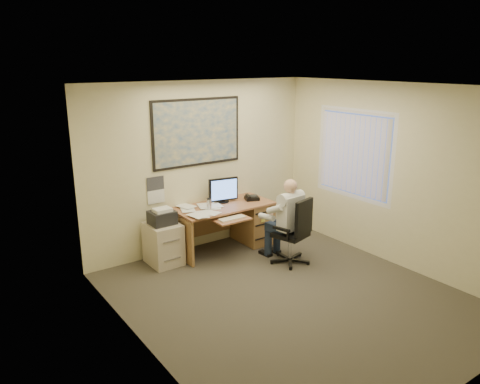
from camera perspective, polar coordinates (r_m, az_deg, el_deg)
room_shell at (r=5.79m, az=6.61°, el=-0.82°), size 4.00×4.50×2.70m
desk at (r=7.79m, az=-0.06°, el=-3.28°), size 1.60×0.97×1.15m
world_map at (r=7.41m, az=-5.24°, el=7.25°), size 1.56×0.03×1.06m
wall_calendar at (r=7.24m, az=-10.23°, el=0.23°), size 0.28×0.01×0.42m
window_blinds at (r=7.66m, az=13.70°, el=4.49°), size 0.06×1.40×1.30m
filing_cabinet at (r=7.18m, az=-9.35°, el=-5.79°), size 0.46×0.55×0.88m
office_chair at (r=7.16m, az=6.31°, el=-6.40°), size 0.76×0.76×1.04m
person at (r=7.09m, az=6.06°, el=-3.57°), size 0.61×0.82×1.30m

